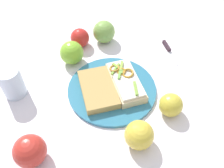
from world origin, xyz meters
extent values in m
plane|color=silver|center=(0.00, 0.00, 0.00)|extent=(2.00, 2.00, 0.00)
cylinder|color=teal|center=(0.00, 0.00, 0.01)|extent=(0.28, 0.28, 0.01)
cube|color=beige|center=(-0.04, -0.01, 0.02)|extent=(0.12, 0.19, 0.03)
cube|color=silver|center=(-0.04, -0.01, 0.04)|extent=(0.11, 0.17, 0.01)
torus|color=#B6791F|center=(-0.03, -0.04, 0.05)|extent=(0.03, 0.03, 0.02)
torus|color=#AE7127|center=(-0.01, -0.05, 0.05)|extent=(0.05, 0.05, 0.01)
torus|color=#B07E27|center=(-0.05, -0.03, 0.05)|extent=(0.05, 0.05, 0.01)
cube|color=#78A738|center=(-0.01, -0.05, 0.05)|extent=(0.03, 0.05, 0.01)
cube|color=#8EAD40|center=(-0.03, -0.06, 0.05)|extent=(0.02, 0.04, 0.01)
cube|color=#79A545|center=(-0.03, -0.05, 0.05)|extent=(0.01, 0.06, 0.01)
cube|color=#7CA43D|center=(-0.07, 0.03, 0.05)|extent=(0.01, 0.05, 0.01)
cube|color=#71A542|center=(-0.03, -0.03, 0.05)|extent=(0.02, 0.04, 0.01)
cube|color=#85BA3A|center=(-0.02, -0.06, 0.05)|extent=(0.04, 0.04, 0.01)
cube|color=tan|center=(0.04, 0.01, 0.02)|extent=(0.13, 0.18, 0.02)
sphere|color=red|center=(0.21, 0.22, 0.04)|extent=(0.11, 0.11, 0.08)
sphere|color=gold|center=(-0.06, 0.18, 0.04)|extent=(0.10, 0.10, 0.08)
sphere|color=#83BE30|center=(0.13, -0.14, 0.04)|extent=(0.11, 0.11, 0.08)
sphere|color=red|center=(0.11, -0.23, 0.03)|extent=(0.09, 0.09, 0.07)
sphere|color=gold|center=(-0.17, 0.09, 0.03)|extent=(0.09, 0.09, 0.07)
sphere|color=#7DA74B|center=(0.02, -0.25, 0.04)|extent=(0.11, 0.11, 0.08)
cylinder|color=silver|center=(0.30, 0.00, 0.05)|extent=(0.07, 0.07, 0.10)
cube|color=silver|center=(-0.23, -0.14, 0.00)|extent=(0.03, 0.07, 0.00)
cube|color=#33212A|center=(-0.21, -0.20, 0.01)|extent=(0.02, 0.06, 0.01)
camera|label=1|loc=(0.02, 0.49, 0.60)|focal=39.06mm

